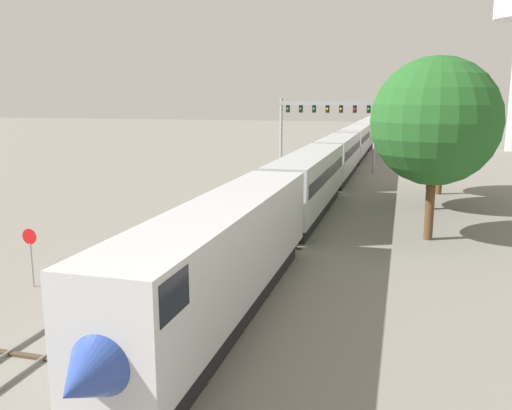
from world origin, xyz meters
The scene contains 9 objects.
ground_plane centered at (0.00, 0.00, 0.00)m, with size 400.00×400.00×0.00m, color gray.
track_main centered at (2.00, 60.00, 0.07)m, with size 2.60×200.00×0.16m.
track_near centered at (-3.50, 40.00, 0.07)m, with size 2.60×160.00×0.16m.
passenger_train centered at (2.00, 64.61, 2.61)m, with size 3.04×141.80×4.80m.
signal_gantry centered at (-0.25, 49.21, 6.62)m, with size 12.10×0.49×8.98m.
stop_sign centered at (-8.00, 4.19, 1.87)m, with size 0.76×0.08×2.88m.
trackside_tree_left centered at (12.33, 36.20, 7.40)m, with size 7.44×7.44×11.14m.
trackside_tree_mid centered at (11.12, 28.53, 7.26)m, with size 8.91×8.91×11.72m.
trackside_tree_right centered at (10.71, 18.50, 7.53)m, with size 7.95×7.95×11.52m.
Camera 1 is at (8.89, -16.56, 8.93)m, focal length 37.44 mm.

